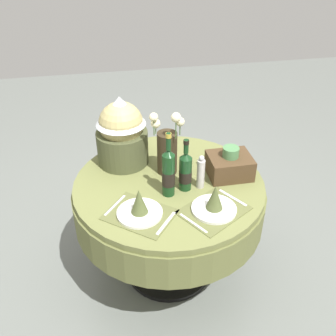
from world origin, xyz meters
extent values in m
plane|color=slate|center=(0.00, 0.00, 0.00)|extent=(8.00, 8.00, 0.00)
cylinder|color=olive|center=(0.00, 0.00, 0.71)|extent=(1.12, 1.12, 0.04)
cylinder|color=#626738|center=(0.00, 0.00, 0.58)|extent=(1.14, 1.14, 0.22)
cylinder|color=black|center=(0.00, 0.00, 0.36)|extent=(0.12, 0.12, 0.66)
cylinder|color=black|center=(0.00, 0.00, 0.01)|extent=(0.58, 0.58, 0.03)
cube|color=brown|center=(-0.21, -0.26, 0.73)|extent=(0.43, 0.42, 0.00)
cylinder|color=white|center=(-0.21, -0.26, 0.74)|extent=(0.24, 0.24, 0.02)
cone|color=#4C562D|center=(-0.21, -0.26, 0.82)|extent=(0.09, 0.09, 0.14)
cube|color=silver|center=(-0.33, -0.16, 0.74)|extent=(0.13, 0.16, 0.00)
cube|color=silver|center=(-0.08, -0.36, 0.74)|extent=(0.13, 0.16, 0.00)
cube|color=brown|center=(0.18, -0.30, 0.73)|extent=(0.43, 0.40, 0.00)
cylinder|color=white|center=(0.18, -0.30, 0.74)|extent=(0.24, 0.24, 0.02)
cone|color=#4C562D|center=(0.18, -0.30, 0.82)|extent=(0.09, 0.09, 0.14)
cube|color=silver|center=(0.05, -0.38, 0.74)|extent=(0.11, 0.17, 0.00)
cube|color=silver|center=(0.32, -0.22, 0.74)|extent=(0.11, 0.17, 0.00)
cylinder|color=#332819|center=(0.01, 0.11, 0.86)|extent=(0.12, 0.12, 0.26)
sphere|color=beige|center=(0.08, 0.08, 1.08)|extent=(0.05, 0.05, 0.05)
cylinder|color=#4C7038|center=(0.08, 0.08, 1.03)|extent=(0.01, 0.01, 0.07)
sphere|color=beige|center=(-0.07, 0.10, 1.11)|extent=(0.05, 0.05, 0.05)
cylinder|color=#4C7038|center=(-0.07, 0.10, 1.04)|extent=(0.01, 0.01, 0.10)
sphere|color=beige|center=(-0.05, 0.12, 1.06)|extent=(0.05, 0.05, 0.05)
cylinder|color=#4C7038|center=(-0.05, 0.12, 1.02)|extent=(0.01, 0.01, 0.05)
sphere|color=beige|center=(0.05, 0.04, 1.12)|extent=(0.06, 0.06, 0.06)
cylinder|color=#4C7038|center=(0.05, 0.04, 1.05)|extent=(0.01, 0.01, 0.11)
cylinder|color=#143819|center=(-0.02, -0.11, 0.86)|extent=(0.07, 0.07, 0.25)
cylinder|color=black|center=(-0.02, -0.11, 0.84)|extent=(0.07, 0.07, 0.09)
cone|color=#143819|center=(-0.02, -0.11, 1.00)|extent=(0.07, 0.07, 0.03)
cylinder|color=#143819|center=(-0.02, -0.11, 1.07)|extent=(0.03, 0.03, 0.10)
cylinder|color=#B29933|center=(-0.02, -0.11, 1.10)|extent=(0.03, 0.03, 0.02)
cylinder|color=#143819|center=(0.08, -0.08, 0.83)|extent=(0.07, 0.07, 0.20)
cylinder|color=black|center=(0.08, -0.08, 0.82)|extent=(0.07, 0.07, 0.07)
cone|color=#143819|center=(0.08, -0.08, 0.95)|extent=(0.07, 0.07, 0.03)
cylinder|color=#143819|center=(0.08, -0.08, 1.01)|extent=(0.03, 0.03, 0.08)
cylinder|color=black|center=(0.08, -0.08, 1.03)|extent=(0.03, 0.03, 0.02)
cylinder|color=#B7B2AD|center=(0.17, -0.08, 0.82)|extent=(0.04, 0.04, 0.18)
sphere|color=#B7B7BC|center=(0.17, -0.08, 0.92)|extent=(0.03, 0.03, 0.03)
cylinder|color=#474C2D|center=(-0.24, 0.28, 0.83)|extent=(0.32, 0.32, 0.21)
sphere|color=tan|center=(-0.24, 0.28, 1.00)|extent=(0.27, 0.27, 0.27)
cone|color=silver|center=(-0.24, 0.28, 1.08)|extent=(0.30, 0.30, 0.17)
cube|color=#47331E|center=(0.37, 0.01, 0.79)|extent=(0.25, 0.21, 0.13)
cylinder|color=#4C7F4C|center=(0.37, 0.01, 0.89)|extent=(0.10, 0.10, 0.06)
camera|label=1|loc=(-0.36, -1.81, 2.06)|focal=41.45mm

